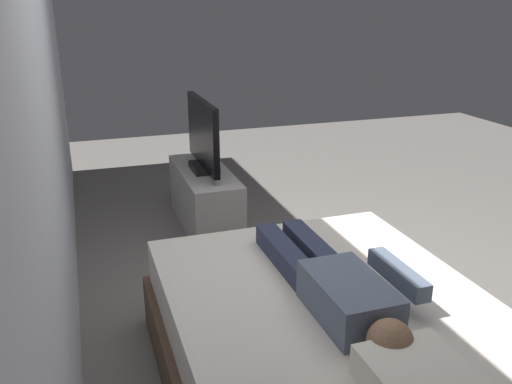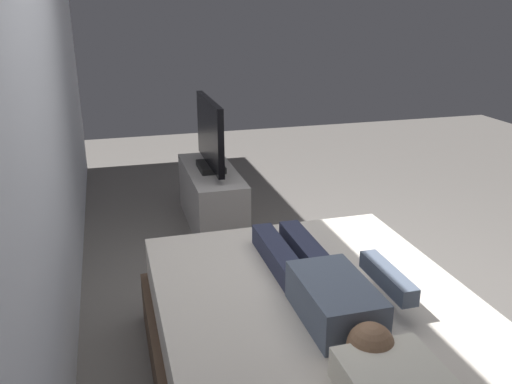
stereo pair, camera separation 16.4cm
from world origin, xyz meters
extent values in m
plane|color=slate|center=(0.00, 0.00, 0.00)|extent=(10.00, 10.00, 0.00)
cube|color=silver|center=(0.40, 1.45, 1.40)|extent=(6.40, 0.10, 2.80)
cube|color=brown|center=(-0.70, 0.26, 0.15)|extent=(1.98, 1.52, 0.30)
cube|color=silver|center=(-0.70, 0.26, 0.42)|extent=(1.90, 1.44, 0.24)
cube|color=slate|center=(-0.80, 0.26, 0.63)|extent=(0.48, 0.28, 0.18)
sphere|color=#936B4C|center=(-1.13, 0.26, 0.63)|extent=(0.18, 0.18, 0.18)
cube|color=#2D334C|center=(-0.26, 0.18, 0.60)|extent=(0.60, 0.11, 0.11)
cube|color=#2D334C|center=(-0.26, 0.34, 0.60)|extent=(0.60, 0.11, 0.11)
cube|color=slate|center=(-0.74, -0.02, 0.67)|extent=(0.40, 0.08, 0.08)
cube|color=black|center=(-0.52, -0.16, 0.55)|extent=(0.15, 0.04, 0.02)
cube|color=#B7B2AD|center=(1.59, 0.33, 0.25)|extent=(1.10, 0.40, 0.50)
cube|color=black|center=(1.59, 0.33, 0.53)|extent=(0.32, 0.20, 0.05)
cube|color=black|center=(1.59, 0.33, 0.82)|extent=(0.88, 0.05, 0.54)
camera|label=1|loc=(-2.58, 1.28, 1.84)|focal=37.62mm
camera|label=2|loc=(-2.63, 1.12, 1.84)|focal=37.62mm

